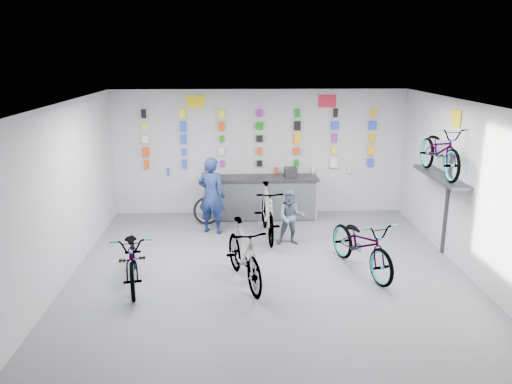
{
  "coord_description": "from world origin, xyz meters",
  "views": [
    {
      "loc": [
        -0.57,
        -7.82,
        3.77
      ],
      "look_at": [
        -0.19,
        1.4,
        1.23
      ],
      "focal_mm": 35.0,
      "sensor_mm": 36.0,
      "label": 1
    }
  ],
  "objects_px": {
    "bike_left": "(133,256)",
    "bike_right": "(362,244)",
    "customer": "(291,217)",
    "counter": "(260,198)",
    "bike_center": "(244,254)",
    "bike_service": "(268,212)",
    "clerk": "(212,195)"
  },
  "relations": [
    {
      "from": "bike_left",
      "to": "clerk",
      "type": "xyz_separation_m",
      "value": [
        1.22,
        2.5,
        0.35
      ]
    },
    {
      "from": "counter",
      "to": "bike_left",
      "type": "relative_size",
      "value": 1.44
    },
    {
      "from": "counter",
      "to": "bike_left",
      "type": "height_order",
      "value": "counter"
    },
    {
      "from": "counter",
      "to": "customer",
      "type": "distance_m",
      "value": 1.84
    },
    {
      "from": "bike_left",
      "to": "customer",
      "type": "relative_size",
      "value": 1.61
    },
    {
      "from": "bike_right",
      "to": "bike_service",
      "type": "relative_size",
      "value": 1.03
    },
    {
      "from": "clerk",
      "to": "customer",
      "type": "xyz_separation_m",
      "value": [
        1.64,
        -0.78,
        -0.26
      ]
    },
    {
      "from": "bike_left",
      "to": "bike_center",
      "type": "distance_m",
      "value": 1.87
    },
    {
      "from": "bike_right",
      "to": "counter",
      "type": "bearing_deg",
      "value": 99.86
    },
    {
      "from": "bike_left",
      "to": "bike_right",
      "type": "relative_size",
      "value": 0.96
    },
    {
      "from": "bike_center",
      "to": "bike_service",
      "type": "distance_m",
      "value": 2.28
    },
    {
      "from": "bike_left",
      "to": "bike_right",
      "type": "xyz_separation_m",
      "value": [
        3.98,
        0.36,
        0.02
      ]
    },
    {
      "from": "counter",
      "to": "bike_right",
      "type": "distance_m",
      "value": 3.53
    },
    {
      "from": "clerk",
      "to": "bike_center",
      "type": "bearing_deg",
      "value": 125.19
    },
    {
      "from": "counter",
      "to": "bike_service",
      "type": "height_order",
      "value": "bike_service"
    },
    {
      "from": "bike_left",
      "to": "clerk",
      "type": "bearing_deg",
      "value": 52.78
    },
    {
      "from": "bike_left",
      "to": "bike_right",
      "type": "distance_m",
      "value": 4.0
    },
    {
      "from": "bike_center",
      "to": "bike_right",
      "type": "bearing_deg",
      "value": -4.72
    },
    {
      "from": "bike_right",
      "to": "bike_service",
      "type": "height_order",
      "value": "bike_service"
    },
    {
      "from": "bike_left",
      "to": "bike_center",
      "type": "height_order",
      "value": "bike_center"
    },
    {
      "from": "bike_left",
      "to": "clerk",
      "type": "height_order",
      "value": "clerk"
    },
    {
      "from": "bike_service",
      "to": "bike_left",
      "type": "bearing_deg",
      "value": -141.3
    },
    {
      "from": "bike_service",
      "to": "customer",
      "type": "xyz_separation_m",
      "value": [
        0.45,
        -0.42,
        0.01
      ]
    },
    {
      "from": "bike_service",
      "to": "customer",
      "type": "height_order",
      "value": "customer"
    },
    {
      "from": "clerk",
      "to": "bike_service",
      "type": "bearing_deg",
      "value": -175.84
    },
    {
      "from": "bike_right",
      "to": "customer",
      "type": "height_order",
      "value": "customer"
    },
    {
      "from": "counter",
      "to": "bike_right",
      "type": "bearing_deg",
      "value": -61.91
    },
    {
      "from": "counter",
      "to": "bike_service",
      "type": "xyz_separation_m",
      "value": [
        0.09,
        -1.34,
        0.08
      ]
    },
    {
      "from": "bike_left",
      "to": "counter",
      "type": "bearing_deg",
      "value": 45.08
    },
    {
      "from": "bike_left",
      "to": "clerk",
      "type": "distance_m",
      "value": 2.8
    },
    {
      "from": "clerk",
      "to": "bike_left",
      "type": "bearing_deg",
      "value": 85.03
    },
    {
      "from": "customer",
      "to": "bike_left",
      "type": "bearing_deg",
      "value": -146.26
    }
  ]
}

